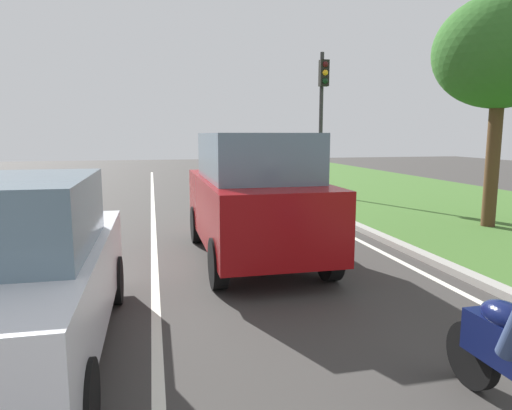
{
  "coord_description": "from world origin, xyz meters",
  "views": [
    {
      "loc": [
        -0.69,
        1.65,
        2.26
      ],
      "look_at": [
        0.83,
        8.39,
        1.2
      ],
      "focal_mm": 32.46,
      "sensor_mm": 36.0,
      "label": 1
    }
  ],
  "objects_px": {
    "car_suv_ahead": "(254,196)",
    "tree_roadside_near": "(501,53)",
    "traffic_light_near_right": "(322,101)",
    "car_sedan_left_lane": "(11,274)"
  },
  "relations": [
    {
      "from": "car_suv_ahead",
      "to": "traffic_light_near_right",
      "type": "bearing_deg",
      "value": 61.28
    },
    {
      "from": "car_suv_ahead",
      "to": "tree_roadside_near",
      "type": "distance_m",
      "value": 6.97
    },
    {
      "from": "tree_roadside_near",
      "to": "car_sedan_left_lane",
      "type": "bearing_deg",
      "value": -152.87
    },
    {
      "from": "car_sedan_left_lane",
      "to": "tree_roadside_near",
      "type": "height_order",
      "value": "tree_roadside_near"
    },
    {
      "from": "car_sedan_left_lane",
      "to": "tree_roadside_near",
      "type": "xyz_separation_m",
      "value": [
        9.29,
        4.76,
        3.19
      ]
    },
    {
      "from": "car_suv_ahead",
      "to": "car_sedan_left_lane",
      "type": "xyz_separation_m",
      "value": [
        -3.14,
        -3.29,
        -0.25
      ]
    },
    {
      "from": "traffic_light_near_right",
      "to": "tree_roadside_near",
      "type": "xyz_separation_m",
      "value": [
        1.91,
        -6.36,
        0.67
      ]
    },
    {
      "from": "traffic_light_near_right",
      "to": "tree_roadside_near",
      "type": "height_order",
      "value": "tree_roadside_near"
    },
    {
      "from": "traffic_light_near_right",
      "to": "car_sedan_left_lane",
      "type": "bearing_deg",
      "value": -123.54
    },
    {
      "from": "car_suv_ahead",
      "to": "car_sedan_left_lane",
      "type": "bearing_deg",
      "value": -133.98
    }
  ]
}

